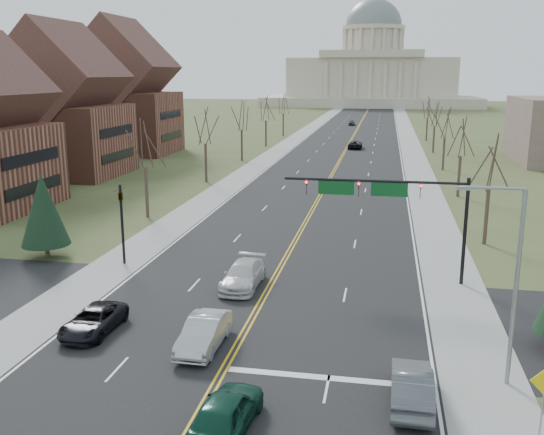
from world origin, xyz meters
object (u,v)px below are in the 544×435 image
at_px(car_far_sb, 352,123).
at_px(car_nb_outer_lead, 412,386).
at_px(car_sb_inner_second, 243,275).
at_px(signal_left, 122,215).
at_px(car_nb_inner_lead, 226,411).
at_px(street_light, 511,274).
at_px(car_sb_inner_lead, 204,333).
at_px(car_far_nb, 355,144).
at_px(signal_mast, 388,197).
at_px(car_sb_outer_lead, 93,321).

bearing_deg(car_far_sb, car_nb_outer_lead, -87.96).
distance_m(car_nb_outer_lead, car_sb_inner_second, 16.50).
bearing_deg(car_far_sb, signal_left, -96.55).
bearing_deg(car_sb_inner_second, car_far_sb, 91.00).
relative_size(signal_left, car_nb_inner_lead, 1.23).
bearing_deg(street_light, car_nb_inner_lead, -152.21).
distance_m(car_sb_inner_lead, car_far_nb, 86.69).
bearing_deg(signal_mast, car_nb_outer_lead, -85.70).
height_order(car_sb_inner_lead, car_sb_inner_second, car_sb_inner_lead).
bearing_deg(car_far_nb, signal_mast, 94.65).
bearing_deg(car_far_nb, street_light, 97.38).
bearing_deg(car_far_sb, car_sb_inner_lead, -92.07).
bearing_deg(street_light, signal_left, 150.88).
xyz_separation_m(signal_left, car_sb_outer_lead, (3.45, -11.73, -3.03)).
height_order(signal_left, car_nb_outer_lead, signal_left).
relative_size(signal_left, car_sb_inner_lead, 1.22).
height_order(signal_mast, street_light, street_light).
distance_m(street_light, car_sb_inner_lead, 15.02).
height_order(signal_left, car_nb_inner_lead, signal_left).
bearing_deg(signal_mast, car_sb_inner_lead, -125.92).
relative_size(car_sb_inner_lead, car_far_nb, 0.91).
bearing_deg(car_nb_outer_lead, signal_left, -37.87).
xyz_separation_m(signal_left, car_sb_inner_second, (9.78, -3.23, -2.90)).
height_order(car_nb_outer_lead, car_sb_outer_lead, car_nb_outer_lead).
xyz_separation_m(car_sb_inner_lead, car_far_sb, (-0.45, 138.63, -0.08)).
height_order(car_nb_outer_lead, car_far_nb, car_nb_outer_lead).
bearing_deg(street_light, signal_mast, 111.41).
distance_m(signal_left, car_nb_inner_lead, 23.54).
bearing_deg(car_nb_inner_lead, signal_mast, -102.06).
xyz_separation_m(signal_mast, car_nb_inner_lead, (-6.02, -19.46, -4.92)).
bearing_deg(street_light, car_sb_inner_lead, 175.88).
distance_m(signal_mast, car_sb_outer_lead, 20.08).
distance_m(car_sb_outer_lead, car_far_sb, 138.02).
height_order(car_nb_inner_lead, car_nb_outer_lead, car_nb_inner_lead).
xyz_separation_m(street_light, car_nb_inner_lead, (-11.31, -5.96, -4.38)).
xyz_separation_m(car_sb_inner_second, car_far_nb, (3.29, 77.39, -0.04)).
relative_size(car_sb_outer_lead, car_far_nb, 0.89).
xyz_separation_m(car_sb_inner_lead, car_sb_outer_lead, (-6.46, 0.73, -0.14)).
bearing_deg(car_far_sb, car_sb_outer_lead, -94.75).
bearing_deg(car_far_sb, signal_mast, -87.96).
bearing_deg(signal_mast, car_far_sb, 94.30).
distance_m(street_light, car_nb_inner_lead, 13.52).
bearing_deg(car_nb_outer_lead, signal_mast, -85.02).
xyz_separation_m(car_nb_outer_lead, car_far_sb, (-10.69, 142.22, -0.08)).
bearing_deg(car_nb_inner_lead, car_far_nb, -84.96).
xyz_separation_m(car_sb_outer_lead, car_sb_inner_second, (6.33, 8.51, 0.13)).
bearing_deg(signal_mast, signal_left, 180.00).
distance_m(car_nb_inner_lead, car_sb_inner_second, 16.54).
height_order(car_nb_inner_lead, car_far_nb, car_nb_inner_lead).
xyz_separation_m(street_light, car_sb_outer_lead, (-20.78, 1.77, -4.54)).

